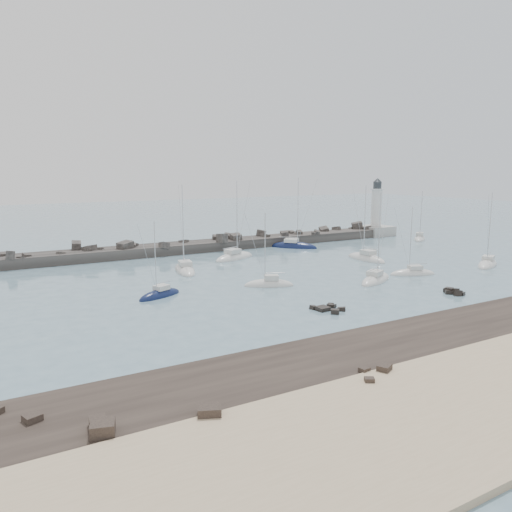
# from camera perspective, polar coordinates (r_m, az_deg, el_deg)

# --- Properties ---
(ground) EXTENTS (400.00, 400.00, 0.00)m
(ground) POSITION_cam_1_polar(r_m,az_deg,el_deg) (67.10, 6.46, -3.93)
(ground) COLOR slate
(ground) RESTS_ON ground
(rock_shelf) EXTENTS (140.00, 12.00, 1.77)m
(rock_shelf) POSITION_cam_1_polar(r_m,az_deg,el_deg) (51.89, 21.34, -8.71)
(rock_shelf) COLOR black
(rock_shelf) RESTS_ON ground
(rock_cluster_near) EXTENTS (3.56, 3.81, 1.14)m
(rock_cluster_near) POSITION_cam_1_polar(r_m,az_deg,el_deg) (58.05, 8.13, -6.14)
(rock_cluster_near) COLOR black
(rock_cluster_near) RESTS_ON ground
(rock_cluster_far) EXTENTS (2.25, 3.05, 1.37)m
(rock_cluster_far) POSITION_cam_1_polar(r_m,az_deg,el_deg) (69.86, 21.56, -3.91)
(rock_cluster_far) COLOR black
(rock_cluster_far) RESTS_ON ground
(breakwater) EXTENTS (115.00, 7.30, 5.07)m
(breakwater) POSITION_cam_1_polar(r_m,az_deg,el_deg) (96.91, -10.63, 0.42)
(breakwater) COLOR #302D2B
(breakwater) RESTS_ON ground
(lighthouse) EXTENTS (7.00, 7.00, 14.60)m
(lighthouse) POSITION_cam_1_polar(r_m,az_deg,el_deg) (125.29, 13.53, 3.72)
(lighthouse) COLOR #9F9F9A
(lighthouse) RESTS_ON ground
(sailboat_1) EXTENTS (6.81, 4.46, 10.51)m
(sailboat_1) POSITION_cam_1_polar(r_m,az_deg,el_deg) (64.69, -10.93, -4.46)
(sailboat_1) COLOR #0E183D
(sailboat_1) RESTS_ON ground
(sailboat_2) EXTENTS (4.86, 9.74, 14.73)m
(sailboat_2) POSITION_cam_1_polar(r_m,az_deg,el_deg) (79.79, -8.13, -1.65)
(sailboat_2) COLOR silver
(sailboat_2) RESTS_ON ground
(sailboat_3) EXTENTS (9.95, 6.26, 15.11)m
(sailboat_3) POSITION_cam_1_polar(r_m,az_deg,el_deg) (89.98, -2.48, -0.24)
(sailboat_3) COLOR silver
(sailboat_3) RESTS_ON ground
(sailboat_4) EXTENTS (7.10, 5.00, 11.11)m
(sailboat_4) POSITION_cam_1_polar(r_m,az_deg,el_deg) (69.12, 1.50, -3.34)
(sailboat_4) COLOR silver
(sailboat_4) RESTS_ON ground
(sailboat_5) EXTENTS (8.97, 6.29, 13.72)m
(sailboat_5) POSITION_cam_1_polar(r_m,az_deg,el_deg) (74.08, 13.50, -2.72)
(sailboat_5) COLOR silver
(sailboat_5) RESTS_ON ground
(sailboat_6) EXTENTS (8.78, 9.31, 15.41)m
(sailboat_6) POSITION_cam_1_polar(r_m,az_deg,el_deg) (103.32, 4.31, 1.05)
(sailboat_6) COLOR #0E183D
(sailboat_6) RESTS_ON ground
(sailboat_7) EXTENTS (7.42, 4.79, 11.34)m
(sailboat_7) POSITION_cam_1_polar(r_m,az_deg,el_deg) (80.09, 17.46, -1.97)
(sailboat_7) COLOR silver
(sailboat_7) RESTS_ON ground
(sailboat_8) EXTENTS (2.84, 9.00, 14.32)m
(sailboat_8) POSITION_cam_1_polar(r_m,az_deg,el_deg) (91.05, 12.48, -0.35)
(sailboat_8) COLOR silver
(sailboat_8) RESTS_ON ground
(sailboat_9) EXTENTS (8.66, 6.01, 13.28)m
(sailboat_9) POSITION_cam_1_polar(r_m,az_deg,el_deg) (92.12, 24.93, -0.93)
(sailboat_9) COLOR silver
(sailboat_9) RESTS_ON ground
(sailboat_10) EXTENTS (7.32, 6.48, 12.14)m
(sailboat_10) POSITION_cam_1_polar(r_m,az_deg,el_deg) (120.02, 18.18, 1.83)
(sailboat_10) COLOR silver
(sailboat_10) RESTS_ON ground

